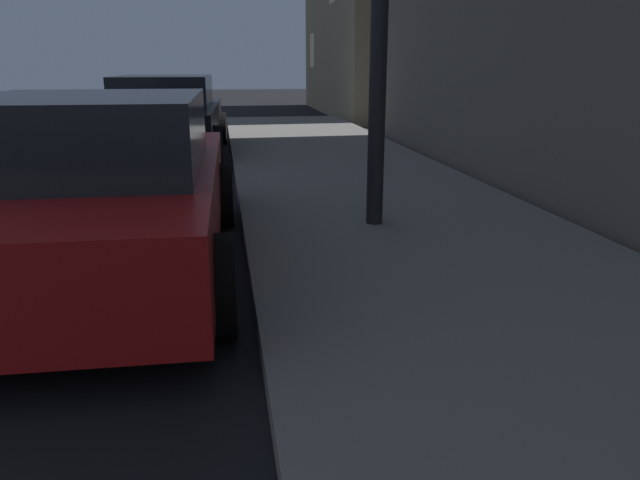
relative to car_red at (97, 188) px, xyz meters
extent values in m
cube|color=maroon|center=(0.00, 0.05, -0.14)|extent=(1.94, 4.40, 0.64)
cube|color=#1E2328|center=(0.00, -0.13, 0.44)|extent=(1.68, 2.16, 0.56)
cylinder|color=black|center=(-0.92, 1.41, -0.38)|extent=(0.23, 0.66, 0.66)
cylinder|color=black|center=(0.97, 1.38, -0.38)|extent=(0.23, 0.66, 0.66)
cylinder|color=black|center=(0.92, -1.32, -0.38)|extent=(0.23, 0.66, 0.66)
cube|color=black|center=(0.00, 6.77, -0.14)|extent=(2.01, 4.53, 0.64)
cube|color=#1E2328|center=(0.00, 6.62, 0.44)|extent=(1.70, 2.22, 0.56)
cylinder|color=black|center=(-0.88, 8.19, -0.38)|extent=(0.24, 0.67, 0.66)
cylinder|color=black|center=(0.98, 8.12, -0.38)|extent=(0.24, 0.67, 0.66)
cylinder|color=black|center=(-0.98, 5.43, -0.38)|extent=(0.24, 0.67, 0.66)
cylinder|color=black|center=(0.88, 5.35, -0.38)|extent=(0.24, 0.67, 0.66)
cube|color=#F2D17F|center=(4.47, 18.15, 1.37)|extent=(0.06, 0.90, 1.20)
camera|label=1|loc=(0.98, -4.87, 0.96)|focal=33.68mm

